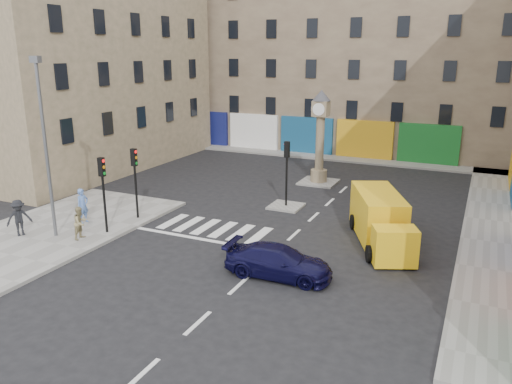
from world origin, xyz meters
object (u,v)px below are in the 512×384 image
Objects in this scene: navy_sedan at (278,262)px; pedestrian_blue at (83,206)px; traffic_light_left_far at (135,172)px; pedestrian_dark at (19,218)px; traffic_light_left_near at (103,183)px; pedestrian_tan at (81,223)px; clock_pillar at (320,131)px; lamp_post at (45,139)px; traffic_light_island at (287,163)px; yellow_van at (380,219)px.

navy_sedan is 2.41× the size of pedestrian_blue.
traffic_light_left_far is at bearing -40.45° from pedestrian_blue.
pedestrian_blue reaches higher than pedestrian_dark.
traffic_light_left_near is 2.37× the size of pedestrian_tan.
clock_pillar is 3.40× the size of pedestrian_blue.
lamp_post is 4.63× the size of pedestrian_blue.
clock_pillar is at bearing -24.31° from pedestrian_blue.
traffic_light_left_far is 2.37× the size of pedestrian_tan.
lamp_post reaches higher than traffic_light_island.
pedestrian_blue is at bearing 1.11° from pedestrian_dark.
lamp_post is at bearing -131.71° from traffic_light_island.
pedestrian_dark is (-1.52, -0.69, -3.76)m from lamp_post.
traffic_light_left_far is 3.12m from pedestrian_blue.
clock_pillar reaches higher than yellow_van.
yellow_van is at bearing -67.96° from pedestrian_tan.
traffic_light_left_far reaches higher than pedestrian_blue.
clock_pillar reaches higher than pedestrian_dark.
lamp_post is 17.31m from clock_pillar.
clock_pillar is at bearing 65.45° from traffic_light_left_near.
lamp_post reaches higher than traffic_light_left_near.
traffic_light_left_far is 8.30m from traffic_light_island.
pedestrian_blue is (-2.01, 0.61, -1.57)m from traffic_light_left_near.
lamp_post is at bearing 90.71° from navy_sedan.
clock_pillar is 3.91× the size of pedestrian_tan.
traffic_light_island is at bearing 51.07° from traffic_light_left_near.
lamp_post reaches higher than clock_pillar.
pedestrian_blue is 2.37m from pedestrian_tan.
pedestrian_tan is at bearing 89.92° from navy_sedan.
traffic_light_left_far is 0.86× the size of navy_sedan.
traffic_light_island is 0.86× the size of navy_sedan.
traffic_light_left_near is 1.00× the size of traffic_light_left_far.
navy_sedan is (3.05, -14.57, -2.92)m from clock_pillar.
traffic_light_left_far reaches higher than pedestrian_tan.
traffic_light_island is at bearing -41.22° from pedestrian_blue.
traffic_light_island is 0.58× the size of yellow_van.
navy_sedan is at bearing -90.23° from pedestrian_tan.
traffic_light_left_near is at bearing -29.93° from pedestrian_dark.
traffic_light_left_near is 2.06× the size of pedestrian_blue.
pedestrian_dark reaches higher than pedestrian_tan.
pedestrian_dark is (-3.42, -2.09, -1.59)m from traffic_light_left_near.
pedestrian_tan is at bearing -114.33° from clock_pillar.
traffic_light_left_near is at bearing 36.38° from lamp_post.
pedestrian_blue is at bearing -139.15° from traffic_light_island.
traffic_light_left_far is 0.61× the size of clock_pillar.
pedestrian_tan is (-12.70, -5.84, -0.18)m from yellow_van.
yellow_van is at bearing -37.99° from pedestrian_dark.
navy_sedan is at bearing -70.42° from traffic_light_island.
lamp_post reaches higher than traffic_light_left_far.
pedestrian_blue is at bearing 163.15° from traffic_light_left_near.
lamp_post reaches higher than yellow_van.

